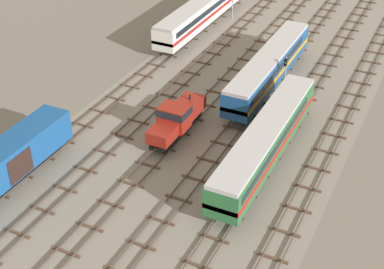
% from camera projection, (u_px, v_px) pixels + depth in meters
% --- Properties ---
extents(ground_plane, '(480.00, 480.00, 0.00)m').
position_uv_depth(ground_plane, '(227.00, 108.00, 58.84)').
color(ground_plane, slate).
extents(ballast_bed, '(26.83, 176.00, 0.01)m').
position_uv_depth(ballast_bed, '(227.00, 108.00, 58.84)').
color(ballast_bed, gray).
rests_on(ballast_bed, ground).
extents(track_far_left, '(2.40, 126.00, 0.29)m').
position_uv_depth(track_far_left, '(137.00, 80.00, 63.71)').
color(track_far_left, '#47382D').
rests_on(track_far_left, ground).
extents(track_left, '(2.40, 126.00, 0.29)m').
position_uv_depth(track_left, '(173.00, 89.00, 62.04)').
color(track_left, '#47382D').
rests_on(track_left, ground).
extents(track_centre_left, '(2.40, 126.00, 0.29)m').
position_uv_depth(track_centre_left, '(211.00, 98.00, 60.36)').
color(track_centre_left, '#47382D').
rests_on(track_centre_left, ground).
extents(track_centre, '(2.40, 126.00, 0.29)m').
position_uv_depth(track_centre, '(251.00, 107.00, 58.69)').
color(track_centre, '#47382D').
rests_on(track_centre, ground).
extents(track_centre_right, '(2.40, 126.00, 0.29)m').
position_uv_depth(track_centre_right, '(293.00, 117.00, 57.01)').
color(track_centre_right, '#47382D').
rests_on(track_centre_right, ground).
extents(track_right, '(2.40, 126.00, 0.29)m').
position_uv_depth(track_right, '(338.00, 128.00, 55.33)').
color(track_right, '#47382D').
rests_on(track_right, ground).
extents(freight_boxcar_far_left_nearest, '(2.87, 14.00, 3.60)m').
position_uv_depth(freight_boxcar_far_left_nearest, '(7.00, 161.00, 46.69)').
color(freight_boxcar_far_left_nearest, '#194C8C').
rests_on(freight_boxcar_far_left_nearest, ground).
extents(diesel_railcar_centre_right_near, '(2.96, 20.50, 3.80)m').
position_uv_depth(diesel_railcar_centre_right_near, '(266.00, 139.00, 49.13)').
color(diesel_railcar_centre_right_near, '#286638').
rests_on(diesel_railcar_centre_right_near, ground).
extents(shunter_loco_centre_left_mid, '(2.74, 8.46, 3.10)m').
position_uv_depth(shunter_loco_centre_left_mid, '(176.00, 117.00, 53.33)').
color(shunter_loco_centre_left_mid, maroon).
rests_on(shunter_loco_centre_left_mid, ground).
extents(diesel_railcar_centre_midfar, '(2.96, 20.50, 3.80)m').
position_uv_depth(diesel_railcar_centre_midfar, '(269.00, 66.00, 61.20)').
color(diesel_railcar_centre_midfar, '#194C8C').
rests_on(diesel_railcar_centre_midfar, ground).
extents(passenger_coach_far_left_far, '(2.96, 22.00, 3.80)m').
position_uv_depth(passenger_coach_far_left_far, '(201.00, 11.00, 75.22)').
color(passenger_coach_far_left_far, white).
rests_on(passenger_coach_far_left_far, ground).
extents(signal_post_nearest, '(0.28, 0.47, 4.76)m').
position_uv_depth(signal_post_nearest, '(285.00, 72.00, 58.94)').
color(signal_post_nearest, gray).
rests_on(signal_post_nearest, ground).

